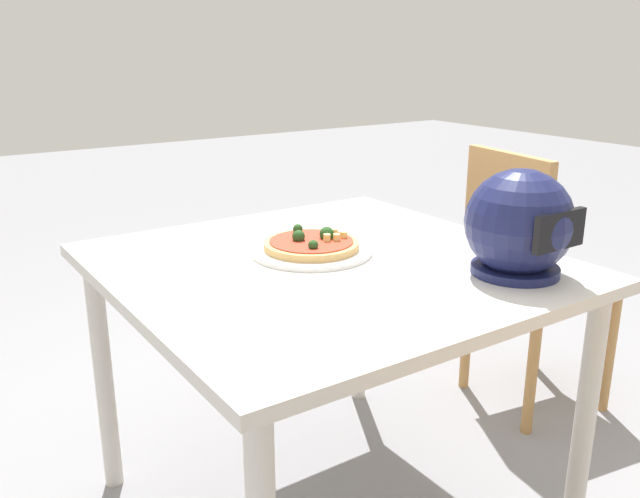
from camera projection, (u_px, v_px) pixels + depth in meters
name	position (u px, v px, depth m)	size (l,w,h in m)	color
dining_table	(328.00, 292.00, 1.64)	(1.01, 1.02, 0.72)	beige
pizza_plate	(312.00, 251.00, 1.67)	(0.31, 0.31, 0.01)	white
pizza	(312.00, 243.00, 1.67)	(0.24, 0.24, 0.05)	tan
motorcycle_helmet	(519.00, 225.00, 1.49)	(0.24, 0.24, 0.24)	#191E4C
chair_side	(523.00, 268.00, 2.23)	(0.46, 0.46, 0.90)	#B7844C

